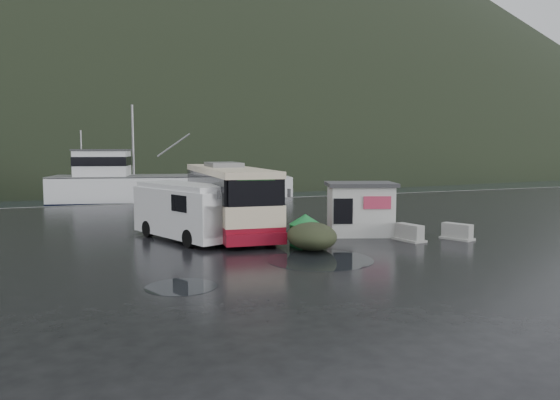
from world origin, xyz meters
name	(u,v)px	position (x,y,z in m)	size (l,w,h in m)	color
ground	(253,241)	(0.00, 0.00, 0.00)	(160.00, 160.00, 0.00)	black
harbor_water	(88,167)	(0.00, 110.00, 0.00)	(300.00, 180.00, 0.02)	black
quay_edge	(167,202)	(0.00, 20.00, 0.00)	(160.00, 0.60, 1.50)	#999993
headland	(90,157)	(10.00, 250.00, 0.00)	(780.00, 540.00, 570.00)	black
coach_bus	(228,229)	(0.02, 3.96, 0.00)	(3.15, 12.67, 3.59)	beige
white_van	(185,240)	(-2.83, 1.60, 0.00)	(2.21, 6.44, 2.70)	silver
waste_bin_left	(305,247)	(1.61, -2.28, 0.00)	(1.04, 1.04, 1.45)	#157831
waste_bin_right	(372,235)	(6.10, -0.68, 0.00)	(0.98, 0.98, 1.36)	#157831
dome_tent	(312,249)	(1.57, -3.01, 0.00)	(2.12, 2.96, 1.16)	#2B311D
ticket_kiosk	(360,235)	(5.59, -0.36, 0.00)	(3.37, 2.55, 2.64)	silver
jersey_barrier_a	(409,241)	(6.76, -2.83, 0.00)	(0.78, 1.57, 0.78)	#999993
jersey_barrier_b	(457,239)	(9.12, -3.39, 0.00)	(0.76, 1.52, 0.76)	#999993
fishing_trawler	(165,194)	(1.37, 27.85, 0.00)	(24.11, 5.30, 9.64)	silver
puddles	(324,247)	(2.24, -2.82, 0.01)	(15.22, 12.27, 0.01)	black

